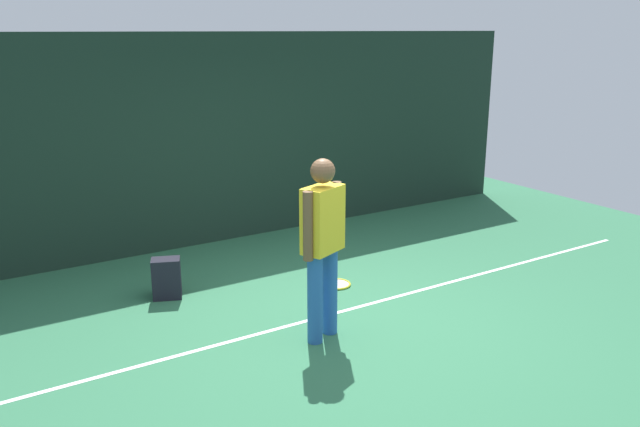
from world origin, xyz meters
The scene contains 7 objects.
ground_plane centered at (0.00, 0.00, 0.00)m, with size 12.00×12.00×0.00m, color #2D6B47.
back_fence centered at (0.00, 3.00, 1.38)m, with size 10.00×0.10×2.75m, color #192D23.
court_line centered at (0.00, 0.15, 0.00)m, with size 9.00×0.05×0.00m, color white.
tennis_player centered at (-0.36, -0.22, 0.97)m, with size 0.50×0.36×1.70m.
tennis_racket centered at (0.45, 0.80, 0.01)m, with size 0.36×0.63×0.03m.
backpack centered at (-1.27, 1.46, 0.21)m, with size 0.35×0.36×0.44m.
tennis_ball_near_player centered at (-1.02, 1.82, 0.03)m, with size 0.07×0.07×0.07m, color #CCE033.
Camera 1 is at (-3.33, -4.89, 2.78)m, focal length 36.45 mm.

